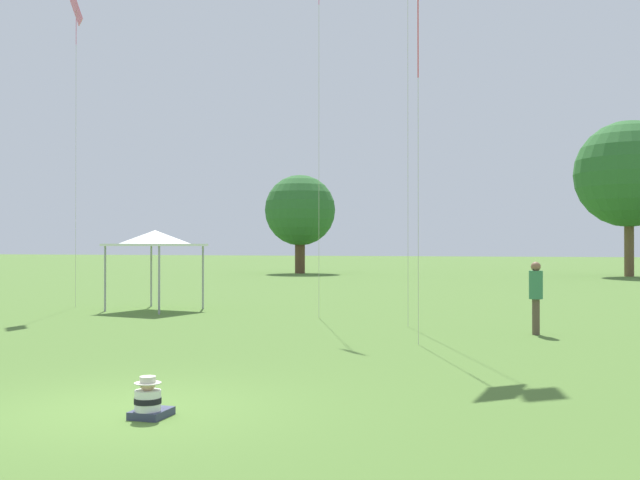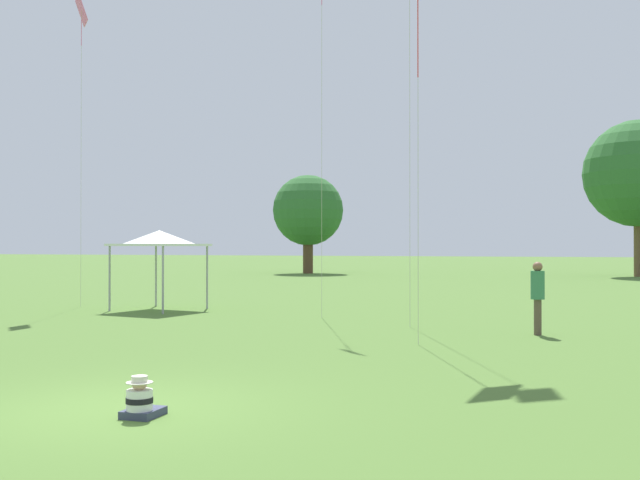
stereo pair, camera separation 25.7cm
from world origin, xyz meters
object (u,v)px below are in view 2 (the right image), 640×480
at_px(seated_toddler, 141,400).
at_px(canopy_tent, 159,239).
at_px(person_standing_1, 538,291).
at_px(distant_tree_1, 308,211).
at_px(kite_1, 81,20).
at_px(distant_tree_0, 638,174).

height_order(seated_toddler, canopy_tent, canopy_tent).
distance_m(person_standing_1, canopy_tent, 13.19).
bearing_deg(distant_tree_1, seated_toddler, -71.49).
bearing_deg(kite_1, canopy_tent, -91.26).
bearing_deg(distant_tree_1, kite_1, -83.06).
height_order(seated_toddler, person_standing_1, person_standing_1).
relative_size(seated_toddler, kite_1, 0.05).
bearing_deg(distant_tree_0, person_standing_1, -96.45).
height_order(kite_1, distant_tree_0, distant_tree_0).
bearing_deg(distant_tree_0, kite_1, -119.82).
bearing_deg(seated_toddler, canopy_tent, 119.00).
distance_m(person_standing_1, kite_1, 18.86).
xyz_separation_m(person_standing_1, distant_tree_0, (4.41, 38.99, 6.30)).
height_order(canopy_tent, distant_tree_0, distant_tree_0).
distance_m(seated_toddler, person_standing_1, 11.75).
relative_size(canopy_tent, distant_tree_0, 0.26).
bearing_deg(distant_tree_1, distant_tree_0, 4.90).
relative_size(seated_toddler, canopy_tent, 0.19).
bearing_deg(person_standing_1, seated_toddler, -86.34).
height_order(seated_toddler, distant_tree_1, distant_tree_1).
xyz_separation_m(seated_toddler, person_standing_1, (4.18, 10.95, 0.87)).
xyz_separation_m(person_standing_1, canopy_tent, (-12.75, 3.10, 1.36)).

